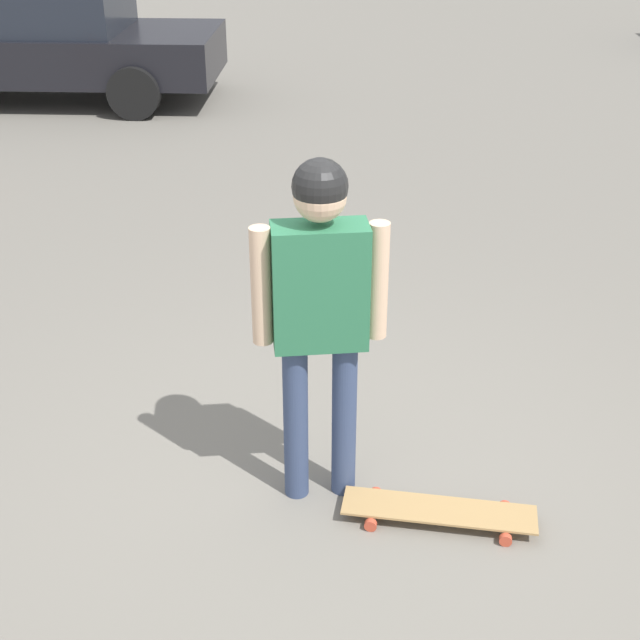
# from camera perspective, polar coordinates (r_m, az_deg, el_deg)

# --- Properties ---
(ground_plane) EXTENTS (220.00, 220.00, 0.00)m
(ground_plane) POSITION_cam_1_polar(r_m,az_deg,el_deg) (4.67, -0.00, -10.83)
(ground_plane) COLOR gray
(person) EXTENTS (0.63, 0.25, 1.77)m
(person) POSITION_cam_1_polar(r_m,az_deg,el_deg) (4.06, -0.00, 1.50)
(person) COLOR #38476B
(person) RESTS_ON ground_plane
(skateboard) EXTENTS (0.97, 0.41, 0.07)m
(skateboard) POSITION_cam_1_polar(r_m,az_deg,el_deg) (4.49, 7.62, -12.02)
(skateboard) COLOR tan
(skateboard) RESTS_ON ground_plane
(car_parked_near) EXTENTS (4.76, 2.28, 1.37)m
(car_parked_near) POSITION_cam_1_polar(r_m,az_deg,el_deg) (12.28, -17.66, 16.56)
(car_parked_near) COLOR black
(car_parked_near) RESTS_ON ground_plane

